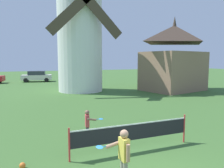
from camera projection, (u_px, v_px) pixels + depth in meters
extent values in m
cylinder|color=white|center=(80.00, 45.00, 21.78)|extent=(4.45, 4.45, 9.41)
cylinder|color=red|center=(69.00, 145.00, 6.74)|extent=(0.06, 0.06, 1.10)
cylinder|color=red|center=(184.00, 129.00, 8.35)|extent=(0.06, 0.06, 1.10)
cube|color=black|center=(133.00, 132.00, 7.53)|extent=(4.41, 0.01, 0.55)
cube|color=white|center=(133.00, 124.00, 7.50)|extent=(4.41, 0.02, 0.04)
cube|color=#E5CC4C|center=(124.00, 149.00, 5.46)|extent=(0.19, 0.33, 0.59)
sphere|color=tan|center=(124.00, 134.00, 5.41)|extent=(0.22, 0.22, 0.22)
cylinder|color=tan|center=(128.00, 153.00, 5.27)|extent=(0.09, 0.09, 0.44)
cylinder|color=tan|center=(114.00, 144.00, 5.53)|extent=(0.45, 0.12, 0.17)
cylinder|color=#338CCC|center=(108.00, 146.00, 5.46)|extent=(0.22, 0.04, 0.04)
ellipsoid|color=#338CCC|center=(100.00, 147.00, 5.37)|extent=(0.19, 0.25, 0.03)
cylinder|color=#333338|center=(87.00, 132.00, 8.72)|extent=(0.11, 0.11, 0.55)
cylinder|color=#333338|center=(88.00, 134.00, 8.58)|extent=(0.11, 0.11, 0.55)
cube|color=#DB4C4C|center=(87.00, 121.00, 8.59)|extent=(0.18, 0.29, 0.49)
sphere|color=#89664C|center=(87.00, 112.00, 8.55)|extent=(0.18, 0.18, 0.18)
cylinder|color=#89664C|center=(87.00, 120.00, 8.76)|extent=(0.08, 0.08, 0.37)
cylinder|color=#89664C|center=(92.00, 119.00, 8.47)|extent=(0.38, 0.13, 0.14)
cylinder|color=#338CCC|center=(95.00, 119.00, 8.50)|extent=(0.22, 0.05, 0.04)
ellipsoid|color=#338CCC|center=(101.00, 119.00, 8.55)|extent=(0.21, 0.26, 0.03)
sphere|color=orange|center=(22.00, 166.00, 6.37)|extent=(0.18, 0.18, 0.18)
cylinder|color=black|center=(0.00, 80.00, 30.16)|extent=(0.62, 0.27, 0.60)
cube|color=silver|center=(37.00, 77.00, 31.44)|extent=(4.36, 2.31, 0.70)
cube|color=#2D333D|center=(37.00, 73.00, 31.37)|extent=(2.53, 1.83, 0.56)
cylinder|color=black|center=(47.00, 79.00, 32.61)|extent=(0.62, 0.27, 0.60)
cylinder|color=black|center=(47.00, 80.00, 30.96)|extent=(0.62, 0.27, 0.60)
cylinder|color=black|center=(28.00, 79.00, 31.99)|extent=(0.62, 0.27, 0.60)
cylinder|color=black|center=(26.00, 80.00, 30.34)|extent=(0.62, 0.27, 0.60)
cube|color=#937056|center=(173.00, 71.00, 22.53)|extent=(6.90, 5.74, 4.00)
pyramid|color=#423328|center=(174.00, 34.00, 22.10)|extent=(7.24, 6.03, 1.80)
cone|color=#423328|center=(175.00, 25.00, 22.00)|extent=(0.70, 0.70, 1.80)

